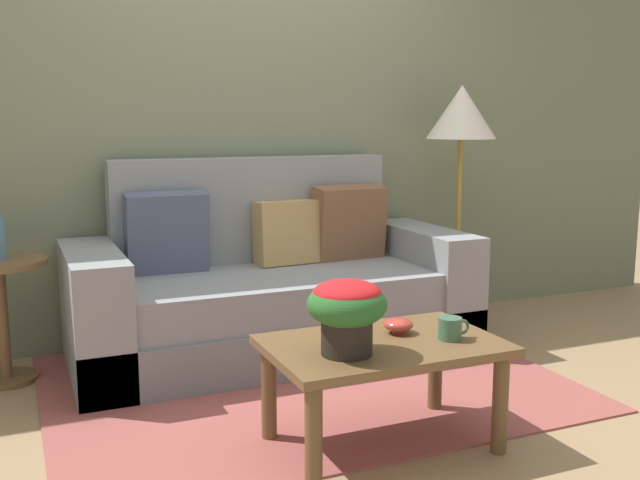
{
  "coord_description": "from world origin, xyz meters",
  "views": [
    {
      "loc": [
        -1.29,
        -3.07,
        1.29
      ],
      "look_at": [
        0.02,
        -0.02,
        0.74
      ],
      "focal_mm": 40.89,
      "sensor_mm": 36.0,
      "label": 1
    }
  ],
  "objects_px": {
    "couch": "(271,294)",
    "snack_bowl": "(398,325)",
    "coffee_mug": "(451,328)",
    "coffee_table": "(383,359)",
    "side_table": "(1,298)",
    "floor_lamp": "(461,123)",
    "potted_plant": "(347,308)"
  },
  "relations": [
    {
      "from": "snack_bowl",
      "to": "coffee_mug",
      "type": "bearing_deg",
      "value": -46.18
    },
    {
      "from": "potted_plant",
      "to": "floor_lamp",
      "type": "bearing_deg",
      "value": 44.9
    },
    {
      "from": "coffee_table",
      "to": "side_table",
      "type": "bearing_deg",
      "value": 134.79
    },
    {
      "from": "coffee_table",
      "to": "couch",
      "type": "bearing_deg",
      "value": 90.16
    },
    {
      "from": "floor_lamp",
      "to": "coffee_mug",
      "type": "height_order",
      "value": "floor_lamp"
    },
    {
      "from": "floor_lamp",
      "to": "coffee_mug",
      "type": "bearing_deg",
      "value": -124.69
    },
    {
      "from": "side_table",
      "to": "snack_bowl",
      "type": "xyz_separation_m",
      "value": [
        1.49,
        -1.32,
        0.04
      ]
    },
    {
      "from": "potted_plant",
      "to": "couch",
      "type": "bearing_deg",
      "value": 82.06
    },
    {
      "from": "couch",
      "to": "snack_bowl",
      "type": "bearing_deg",
      "value": -84.77
    },
    {
      "from": "couch",
      "to": "snack_bowl",
      "type": "relative_size",
      "value": 18.02
    },
    {
      "from": "coffee_table",
      "to": "floor_lamp",
      "type": "relative_size",
      "value": 0.61
    },
    {
      "from": "coffee_table",
      "to": "potted_plant",
      "type": "relative_size",
      "value": 3.08
    },
    {
      "from": "couch",
      "to": "coffee_table",
      "type": "relative_size",
      "value": 2.38
    },
    {
      "from": "couch",
      "to": "coffee_table",
      "type": "bearing_deg",
      "value": -89.84
    },
    {
      "from": "floor_lamp",
      "to": "coffee_mug",
      "type": "distance_m",
      "value": 1.94
    },
    {
      "from": "side_table",
      "to": "coffee_mug",
      "type": "relative_size",
      "value": 4.51
    },
    {
      "from": "couch",
      "to": "floor_lamp",
      "type": "xyz_separation_m",
      "value": [
        1.27,
        0.06,
        0.94
      ]
    },
    {
      "from": "couch",
      "to": "side_table",
      "type": "height_order",
      "value": "couch"
    },
    {
      "from": "potted_plant",
      "to": "snack_bowl",
      "type": "height_order",
      "value": "potted_plant"
    },
    {
      "from": "floor_lamp",
      "to": "side_table",
      "type": "bearing_deg",
      "value": 179.59
    },
    {
      "from": "coffee_table",
      "to": "floor_lamp",
      "type": "distance_m",
      "value": 2.07
    },
    {
      "from": "side_table",
      "to": "potted_plant",
      "type": "xyz_separation_m",
      "value": [
        1.18,
        -1.47,
        0.19
      ]
    },
    {
      "from": "floor_lamp",
      "to": "potted_plant",
      "type": "bearing_deg",
      "value": -135.1
    },
    {
      "from": "snack_bowl",
      "to": "couch",
      "type": "bearing_deg",
      "value": 95.23
    },
    {
      "from": "couch",
      "to": "coffee_mug",
      "type": "relative_size",
      "value": 15.79
    },
    {
      "from": "floor_lamp",
      "to": "potted_plant",
      "type": "relative_size",
      "value": 5.07
    },
    {
      "from": "coffee_mug",
      "to": "snack_bowl",
      "type": "bearing_deg",
      "value": 133.82
    },
    {
      "from": "couch",
      "to": "floor_lamp",
      "type": "height_order",
      "value": "floor_lamp"
    },
    {
      "from": "couch",
      "to": "side_table",
      "type": "relative_size",
      "value": 3.5
    },
    {
      "from": "side_table",
      "to": "potted_plant",
      "type": "bearing_deg",
      "value": -51.3
    },
    {
      "from": "coffee_table",
      "to": "coffee_mug",
      "type": "distance_m",
      "value": 0.29
    },
    {
      "from": "coffee_mug",
      "to": "snack_bowl",
      "type": "height_order",
      "value": "coffee_mug"
    }
  ]
}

